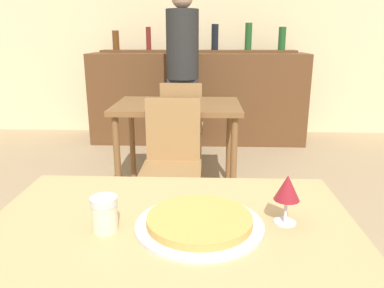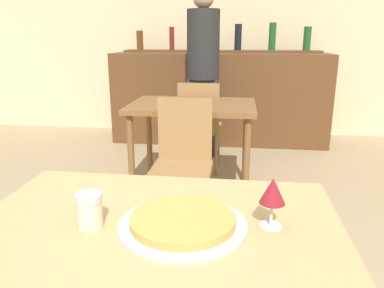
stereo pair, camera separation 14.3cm
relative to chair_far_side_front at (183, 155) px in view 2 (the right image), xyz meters
name	(u,v)px [view 2 (the right image)]	position (x,y,z in m)	size (l,w,h in m)	color
wall_back	(223,26)	(0.12, 2.68, 0.90)	(8.00, 0.05, 2.80)	beige
dining_table_near	(156,244)	(0.12, -1.38, 0.15)	(1.16, 0.79, 0.72)	tan
dining_table_far	(193,115)	(0.00, 0.52, 0.17)	(1.00, 0.71, 0.76)	brown
bar_counter	(219,98)	(0.12, 2.17, 0.05)	(2.60, 0.56, 1.09)	brown
bar_back_shelf	(225,46)	(0.17, 2.31, 0.67)	(2.39, 0.24, 0.35)	brown
chair_far_side_front	(183,155)	(0.00, 0.00, 0.00)	(0.40, 0.40, 0.87)	olive
chair_far_side_back	(199,122)	(0.00, 1.04, 0.00)	(0.40, 0.40, 0.87)	olive
pizza_tray	(183,222)	(0.21, -1.40, 0.24)	(0.39, 0.39, 0.04)	silver
cheese_shaker	(89,210)	(-0.07, -1.43, 0.28)	(0.08, 0.08, 0.11)	beige
person_standing	(203,68)	(-0.02, 1.59, 0.46)	(0.34, 0.34, 1.76)	#2D2D38
wine_glass	(273,192)	(0.48, -1.36, 0.34)	(0.08, 0.08, 0.16)	silver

